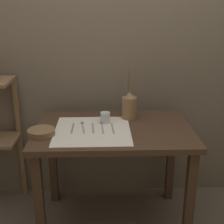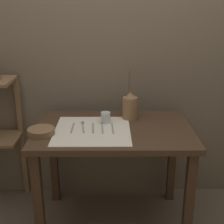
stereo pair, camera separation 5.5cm
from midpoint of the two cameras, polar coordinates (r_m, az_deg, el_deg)
The scene contains 12 objects.
ground_plane at distance 2.63m, azimuth -0.40°, elevation -19.22°, with size 12.00×12.00×0.00m, color brown.
stone_wall_back at distance 2.56m, azimuth -0.74°, elevation 9.53°, with size 7.00×0.06×2.40m.
wooden_table at distance 2.26m, azimuth -0.44°, elevation -5.76°, with size 1.12×0.72×0.80m.
linen_cloth at distance 2.17m, azimuth -4.30°, elevation -3.39°, with size 0.52×0.53×0.00m.
pitcher_with_flowers at distance 2.36m, azimuth 2.51°, elevation 1.07°, with size 0.11×0.11×0.41m.
wooden_bowl at distance 2.15m, azimuth -13.52°, elevation -3.62°, with size 0.18×0.18×0.04m.
glass_tumbler_near at distance 2.29m, azimuth -1.93°, elevation -1.02°, with size 0.07×0.07×0.08m.
knife_center at distance 2.22m, azimuth -7.94°, elevation -2.93°, with size 0.01×0.18×0.00m.
spoon_inner at distance 2.26m, azimuth -6.10°, elevation -2.37°, with size 0.04×0.19×0.02m.
fork_inner at distance 2.21m, azimuth -4.19°, elevation -2.93°, with size 0.02×0.18×0.00m.
spoon_outer at distance 2.25m, azimuth -2.53°, elevation -2.39°, with size 0.03×0.19×0.02m.
fork_outer at distance 2.20m, azimuth -0.61°, elevation -2.98°, with size 0.02×0.18×0.00m.
Camera 1 is at (-0.08, -2.05, 1.64)m, focal length 50.00 mm.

